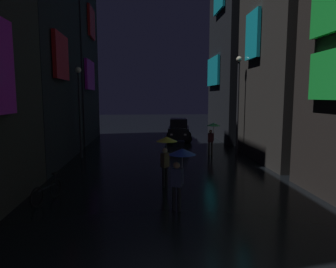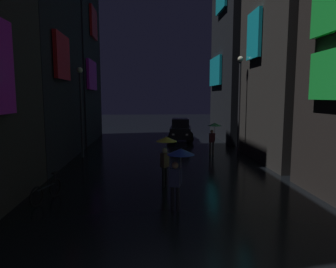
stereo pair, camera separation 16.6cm
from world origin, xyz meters
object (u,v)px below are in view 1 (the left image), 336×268
(streetlamp_right_far, at_px, (238,95))
(pedestrian_near_crossing_yellow, at_px, (166,147))
(pedestrian_far_right_blue, at_px, (180,162))
(car_distant, at_px, (179,130))
(pedestrian_midstreet_centre_green, at_px, (213,130))
(bicycle_parked_at_storefront, at_px, (47,191))
(streetlamp_left_far, at_px, (80,102))

(streetlamp_right_far, bearing_deg, pedestrian_near_crossing_yellow, -128.04)
(pedestrian_far_right_blue, distance_m, car_distant, 16.38)
(pedestrian_midstreet_centre_green, height_order, streetlamp_right_far, streetlamp_right_far)
(bicycle_parked_at_storefront, distance_m, streetlamp_right_far, 13.09)
(pedestrian_near_crossing_yellow, distance_m, car_distant, 13.56)
(streetlamp_left_far, bearing_deg, pedestrian_midstreet_centre_green, 1.13)
(streetlamp_right_far, bearing_deg, pedestrian_far_right_blue, -117.35)
(streetlamp_right_far, relative_size, streetlamp_left_far, 1.13)
(pedestrian_far_right_blue, relative_size, bicycle_parked_at_storefront, 1.21)
(pedestrian_midstreet_centre_green, bearing_deg, car_distant, 101.69)
(pedestrian_near_crossing_yellow, height_order, streetlamp_right_far, streetlamp_right_far)
(car_distant, height_order, streetlamp_left_far, streetlamp_left_far)
(pedestrian_near_crossing_yellow, relative_size, streetlamp_right_far, 0.33)
(pedestrian_near_crossing_yellow, xyz_separation_m, streetlamp_left_far, (-4.85, 6.43, 1.82))
(pedestrian_far_right_blue, xyz_separation_m, streetlamp_left_far, (-5.10, 9.31, 1.82))
(pedestrian_far_right_blue, relative_size, streetlamp_left_far, 0.38)
(pedestrian_near_crossing_yellow, distance_m, bicycle_parked_at_storefront, 4.90)
(pedestrian_midstreet_centre_green, relative_size, pedestrian_near_crossing_yellow, 1.00)
(bicycle_parked_at_storefront, bearing_deg, pedestrian_midstreet_centre_green, 45.83)
(car_distant, xyz_separation_m, streetlamp_left_far, (-6.97, -6.95, 2.56))
(pedestrian_midstreet_centre_green, bearing_deg, pedestrian_near_crossing_yellow, -118.10)
(pedestrian_midstreet_centre_green, relative_size, bicycle_parked_at_storefront, 1.21)
(pedestrian_far_right_blue, distance_m, streetlamp_right_far, 10.88)
(streetlamp_right_far, bearing_deg, streetlamp_left_far, -179.11)
(bicycle_parked_at_storefront, height_order, streetlamp_right_far, streetlamp_right_far)
(pedestrian_near_crossing_yellow, distance_m, streetlamp_left_far, 8.25)
(bicycle_parked_at_storefront, bearing_deg, pedestrian_near_crossing_yellow, 19.87)
(car_distant, bearing_deg, pedestrian_near_crossing_yellow, -98.99)
(pedestrian_midstreet_centre_green, height_order, streetlamp_left_far, streetlamp_left_far)
(pedestrian_far_right_blue, bearing_deg, pedestrian_midstreet_centre_green, 70.98)
(pedestrian_near_crossing_yellow, bearing_deg, bicycle_parked_at_storefront, -160.13)
(car_distant, distance_m, streetlamp_right_far, 8.01)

